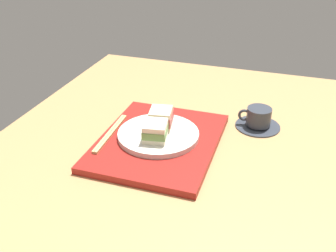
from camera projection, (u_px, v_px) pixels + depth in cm
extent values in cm
cube|color=tan|center=(165.00, 163.00, 102.20)|extent=(140.00, 100.00, 3.00)
cube|color=maroon|center=(159.00, 142.00, 106.76)|extent=(39.02, 31.22, 1.93)
cylinder|color=silver|center=(158.00, 135.00, 106.82)|extent=(22.28, 22.28, 1.48)
cube|color=beige|center=(161.00, 124.00, 109.14)|extent=(7.67, 6.99, 1.25)
cube|color=#B74C42|center=(161.00, 118.00, 108.18)|extent=(8.26, 7.50, 2.67)
cube|color=beige|center=(161.00, 112.00, 107.22)|extent=(7.67, 6.99, 1.25)
cube|color=#EFE5C1|center=(155.00, 136.00, 103.11)|extent=(7.67, 6.99, 1.41)
cube|color=#669347|center=(155.00, 131.00, 102.29)|extent=(8.16, 7.21, 1.95)
cube|color=#EFE5C1|center=(155.00, 125.00, 101.46)|extent=(7.67, 6.99, 1.41)
cube|color=tan|center=(109.00, 133.00, 108.41)|extent=(20.98, 1.53, 0.70)
cube|color=tan|center=(112.00, 133.00, 108.22)|extent=(20.98, 1.53, 0.70)
cylinder|color=#333842|center=(258.00, 126.00, 115.86)|extent=(13.19, 13.19, 0.80)
cylinder|color=#333842|center=(259.00, 116.00, 114.37)|extent=(7.17, 7.17, 5.27)
cylinder|color=#382111|center=(260.00, 110.00, 113.28)|extent=(6.59, 6.59, 0.40)
torus|color=#333842|center=(244.00, 115.00, 115.15)|extent=(1.18, 3.81, 3.75)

